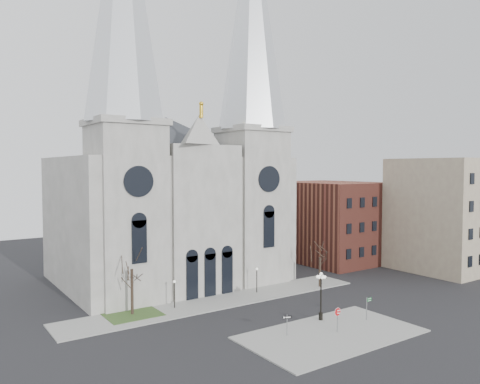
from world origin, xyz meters
TOP-DOWN VIEW (x-y plane):
  - ground at (0.00, 0.00)m, footprint 160.00×160.00m
  - sidewalk_near at (3.00, -5.00)m, footprint 18.00×10.00m
  - sidewalk_far at (0.00, 11.00)m, footprint 40.00×6.00m
  - grass_patch at (-11.00, 12.00)m, footprint 6.00×5.00m
  - cathedral at (0.00, 22.86)m, footprint 33.00×26.66m
  - bg_building_brick at (30.00, 22.00)m, footprint 14.00×18.00m
  - bg_building_tan at (38.00, 6.00)m, footprint 10.00×14.00m
  - tree_left at (-11.00, 12.00)m, footprint 3.20×3.20m
  - tree_right at (15.00, 9.00)m, footprint 3.20×3.20m
  - ped_lamp_left at (-6.00, 11.50)m, footprint 0.32×0.32m
  - ped_lamp_right at (6.00, 11.50)m, footprint 0.32×0.32m
  - stop_sign at (3.85, -4.98)m, footprint 0.84×0.34m
  - globe_lamp at (5.08, -1.37)m, footprint 1.38×1.38m
  - one_way_sign at (-0.95, -2.88)m, footprint 0.85×0.36m
  - street_name_sign at (9.26, -4.16)m, footprint 0.78×0.10m

SIDE VIEW (x-z plane):
  - ground at x=0.00m, z-range 0.00..0.00m
  - sidewalk_near at x=3.00m, z-range 0.00..0.14m
  - sidewalk_far at x=0.00m, z-range 0.00..0.14m
  - grass_patch at x=-11.00m, z-range 0.00..0.18m
  - one_way_sign at x=-0.95m, z-range 0.51..2.56m
  - street_name_sign at x=9.26m, z-range 0.35..2.77m
  - stop_sign at x=3.85m, z-range 0.67..3.15m
  - ped_lamp_left at x=-6.00m, z-range 0.70..3.96m
  - ped_lamp_right at x=6.00m, z-range 0.70..3.96m
  - globe_lamp at x=5.08m, z-range 0.81..6.00m
  - tree_right at x=15.00m, z-range 1.47..7.47m
  - tree_left at x=-11.00m, z-range 1.83..9.33m
  - bg_building_brick at x=30.00m, z-range 0.00..14.00m
  - bg_building_tan at x=38.00m, z-range 0.00..18.00m
  - cathedral at x=0.00m, z-range -8.52..45.48m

